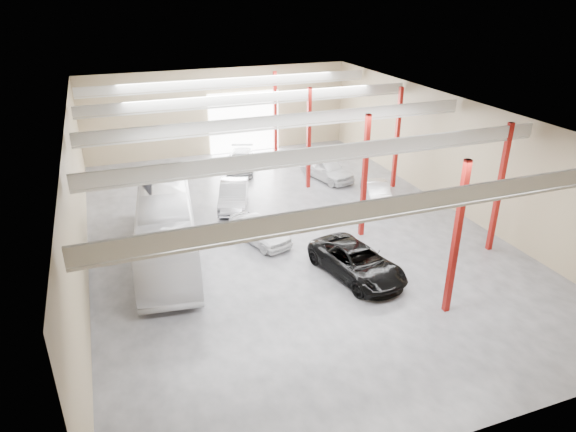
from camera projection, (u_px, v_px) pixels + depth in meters
depot_shell at (286, 146)px, 28.45m from camera, size 22.12×32.12×7.06m
coach_bus at (166, 226)px, 26.76m from camera, size 4.26×12.21×3.33m
black_sedan at (357, 262)px, 25.09m from camera, size 3.60×5.96×1.55m
car_row_a at (260, 229)px, 28.48m from camera, size 3.02×4.61×1.46m
car_row_b at (234, 195)px, 32.94m from camera, size 3.16×5.14×1.60m
car_row_c at (241, 161)px, 39.32m from camera, size 3.52×5.33×1.44m
car_right_near at (377, 193)px, 33.50m from camera, size 2.57×4.38×1.36m
car_right_far at (327, 169)px, 37.50m from camera, size 3.00×4.96×1.58m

